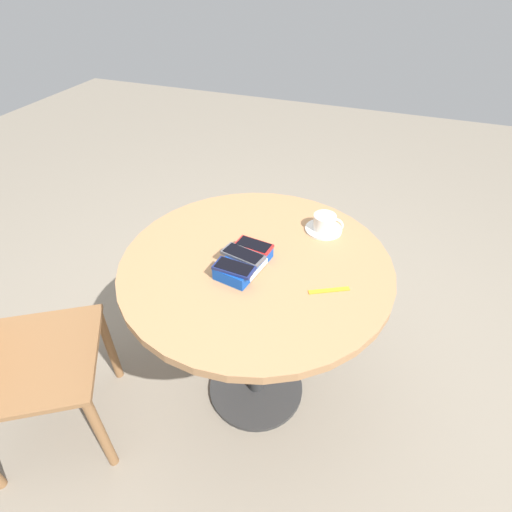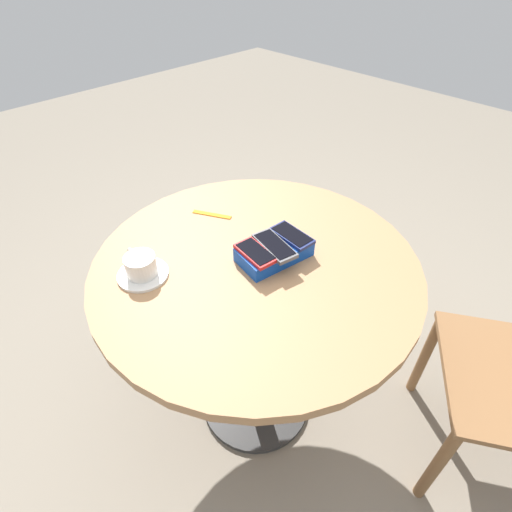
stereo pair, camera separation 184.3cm
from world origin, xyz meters
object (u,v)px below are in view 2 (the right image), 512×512
(phone_navy, at_px, (292,235))
(phone_red, at_px, (255,253))
(saucer, at_px, (143,274))
(lanyard_strap, at_px, (212,215))
(phone_box, at_px, (274,252))
(round_table, at_px, (256,294))
(coffee_cup, at_px, (140,265))
(phone_gray, at_px, (274,246))

(phone_navy, bearing_deg, phone_red, -7.88)
(saucer, xyz_separation_m, lanyard_strap, (-0.32, -0.09, -0.00))
(phone_red, relative_size, lanyard_strap, 0.99)
(lanyard_strap, bearing_deg, phone_box, 87.61)
(phone_red, distance_m, lanyard_strap, 0.29)
(round_table, bearing_deg, phone_navy, 164.36)
(phone_box, relative_size, coffee_cup, 1.92)
(coffee_cup, bearing_deg, saucer, 85.62)
(round_table, bearing_deg, saucer, -34.09)
(phone_navy, distance_m, saucer, 0.42)
(round_table, xyz_separation_m, coffee_cup, (0.26, -0.18, 0.17))
(saucer, xyz_separation_m, coffee_cup, (-0.00, -0.00, 0.03))
(phone_gray, bearing_deg, phone_red, -14.63)
(coffee_cup, bearing_deg, phone_gray, 145.52)
(lanyard_strap, bearing_deg, coffee_cup, 15.36)
(phone_red, height_order, lanyard_strap, phone_red)
(phone_gray, bearing_deg, phone_box, -136.28)
(round_table, bearing_deg, coffee_cup, -34.53)
(round_table, distance_m, phone_box, 0.16)
(saucer, distance_m, lanyard_strap, 0.33)
(saucer, height_order, lanyard_strap, saucer)
(phone_red, xyz_separation_m, lanyard_strap, (-0.08, -0.28, -0.05))
(phone_navy, xyz_separation_m, saucer, (0.37, -0.20, -0.04))
(round_table, height_order, coffee_cup, coffee_cup)
(phone_box, distance_m, coffee_cup, 0.36)
(round_table, xyz_separation_m, phone_red, (0.02, 0.01, 0.18))
(round_table, relative_size, saucer, 6.74)
(phone_red, relative_size, coffee_cup, 1.14)
(phone_box, bearing_deg, coffee_cup, -33.49)
(phone_box, height_order, phone_red, phone_red)
(phone_box, bearing_deg, round_table, -27.39)
(round_table, height_order, saucer, saucer)
(phone_red, bearing_deg, phone_gray, 165.37)
(lanyard_strap, bearing_deg, phone_red, 74.80)
(phone_gray, height_order, saucer, phone_gray)
(phone_gray, xyz_separation_m, saucer, (0.30, -0.20, -0.05))
(phone_box, xyz_separation_m, coffee_cup, (0.30, -0.20, 0.02))
(phone_red, bearing_deg, coffee_cup, -38.33)
(phone_box, distance_m, phone_navy, 0.07)
(phone_red, xyz_separation_m, saucer, (0.24, -0.19, -0.05))
(coffee_cup, bearing_deg, phone_red, 141.67)
(saucer, height_order, coffee_cup, coffee_cup)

